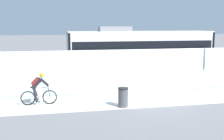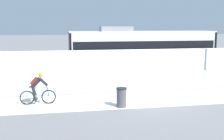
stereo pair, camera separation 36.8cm
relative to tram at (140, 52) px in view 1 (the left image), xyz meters
name	(u,v)px [view 1 (the left image)]	position (x,y,z in m)	size (l,w,h in m)	color
ground_plane	(143,99)	(-1.88, -6.85, -1.89)	(200.00, 200.00, 0.00)	slate
bike_path_deck	(143,99)	(-1.88, -6.85, -1.89)	(32.00, 3.20, 0.01)	silver
glass_parapet	(134,82)	(-1.88, -5.00, -1.32)	(32.00, 0.05, 1.14)	silver
concrete_barrier_wall	(127,68)	(-1.88, -3.20, -0.72)	(32.00, 0.36, 2.34)	white
tram_rail_near	(118,78)	(-1.88, -0.72, -1.89)	(32.00, 0.08, 0.01)	#595654
tram_rail_far	(114,75)	(-1.88, 0.72, -1.89)	(32.00, 0.08, 0.01)	#595654
tram	(140,52)	(0.00, 0.00, 0.00)	(11.06, 2.54, 3.81)	silver
cyclist_on_bike	(38,89)	(-7.31, -6.85, -1.09)	(1.77, 0.58, 1.61)	black
trash_bin	(123,97)	(-3.31, -8.10, -1.41)	(0.51, 0.51, 0.96)	#47474C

